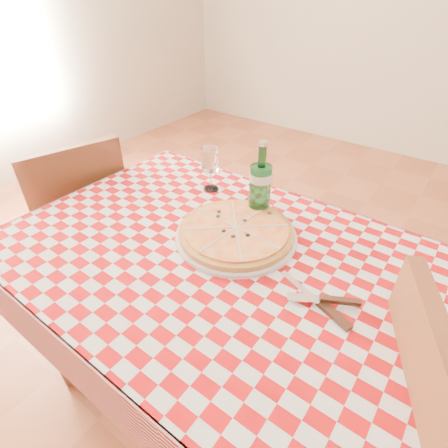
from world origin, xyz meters
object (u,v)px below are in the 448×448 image
object	(u,v)px
chair_near	(430,445)
pizza_plate	(236,231)
chair_far	(82,218)
dining_table	(218,277)
water_bottle	(261,181)
wine_glass	(211,169)

from	to	relation	value
chair_near	pizza_plate	bearing A→B (deg)	143.86
chair_far	pizza_plate	xyz separation A→B (m)	(0.85, 0.04, 0.27)
dining_table	chair_far	size ratio (longest dim) A/B	1.35
dining_table	water_bottle	bearing A→B (deg)	92.30
dining_table	chair_far	world-z (taller)	chair_far
chair_near	wine_glass	bearing A→B (deg)	135.50
dining_table	chair_near	distance (m)	0.67
dining_table	chair_far	xyz separation A→B (m)	(-0.84, 0.06, -0.15)
chair_near	water_bottle	world-z (taller)	water_bottle
pizza_plate	water_bottle	distance (m)	0.18
dining_table	water_bottle	size ratio (longest dim) A/B	4.56
dining_table	wine_glass	xyz separation A→B (m)	(-0.25, 0.29, 0.18)
water_bottle	wine_glass	size ratio (longest dim) A/B	1.59
water_bottle	pizza_plate	bearing A→B (deg)	-85.52
dining_table	pizza_plate	world-z (taller)	pizza_plate
water_bottle	chair_near	bearing A→B (deg)	-22.90
dining_table	water_bottle	xyz separation A→B (m)	(-0.01, 0.24, 0.23)
water_bottle	wine_glass	world-z (taller)	water_bottle
chair_far	water_bottle	bearing A→B (deg)	-152.16
wine_glass	pizza_plate	bearing A→B (deg)	-37.48
chair_near	water_bottle	distance (m)	0.81
chair_near	water_bottle	size ratio (longest dim) A/B	3.47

